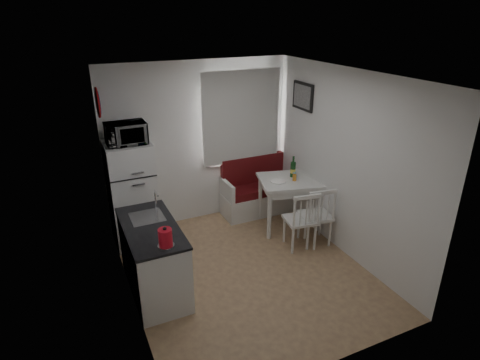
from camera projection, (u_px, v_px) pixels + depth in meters
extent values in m
cube|color=#916B4D|center=(246.00, 271.00, 5.44)|extent=(3.00, 3.50, 0.02)
cube|color=white|center=(248.00, 75.00, 4.43)|extent=(3.00, 3.50, 0.02)
cube|color=white|center=(199.00, 144.00, 6.40)|extent=(3.00, 0.02, 2.60)
cube|color=white|center=(335.00, 256.00, 3.47)|extent=(3.00, 0.02, 2.60)
cube|color=white|center=(123.00, 206.00, 4.35)|extent=(0.02, 3.50, 2.60)
cube|color=white|center=(345.00, 165.00, 5.52)|extent=(0.02, 3.50, 2.60)
cube|color=white|center=(240.00, 120.00, 6.52)|extent=(1.22, 0.06, 1.47)
cube|color=silver|center=(242.00, 117.00, 6.44)|extent=(1.35, 0.02, 1.50)
cube|color=white|center=(154.00, 260.00, 4.93)|extent=(0.60, 1.30, 0.86)
cube|color=black|center=(150.00, 227.00, 4.76)|extent=(0.62, 1.32, 0.03)
cube|color=#99999E|center=(147.00, 220.00, 4.99)|extent=(0.40, 0.40, 0.10)
cylinder|color=silver|center=(155.00, 199.00, 5.13)|extent=(0.02, 0.02, 0.26)
cylinder|color=#1B4CA4|center=(98.00, 102.00, 5.25)|extent=(0.03, 0.40, 0.40)
cube|color=black|center=(303.00, 96.00, 6.13)|extent=(0.04, 0.52, 0.42)
cube|color=white|center=(261.00, 201.00, 6.99)|extent=(1.37, 0.53, 0.38)
cube|color=maroon|center=(261.00, 188.00, 6.89)|extent=(1.30, 0.48, 0.13)
cube|color=maroon|center=(256.00, 168.00, 6.94)|extent=(1.30, 0.11, 0.48)
cube|color=white|center=(295.00, 180.00, 6.28)|extent=(1.26, 1.03, 0.04)
cube|color=white|center=(295.00, 185.00, 6.32)|extent=(1.13, 0.89, 0.13)
cylinder|color=white|center=(294.00, 204.00, 6.45)|extent=(0.07, 0.07, 0.78)
cube|color=white|center=(300.00, 220.00, 5.85)|extent=(0.49, 0.47, 0.04)
cube|color=white|center=(308.00, 210.00, 5.60)|extent=(0.41, 0.10, 0.45)
cube|color=white|center=(315.00, 216.00, 5.95)|extent=(0.50, 0.49, 0.04)
cube|color=white|center=(324.00, 206.00, 5.70)|extent=(0.42, 0.11, 0.46)
cube|color=white|center=(132.00, 194.00, 5.85)|extent=(0.63, 0.63, 1.57)
imported|color=white|center=(126.00, 133.00, 5.44)|extent=(0.54, 0.37, 0.30)
cylinder|color=red|center=(165.00, 238.00, 4.28)|extent=(0.18, 0.18, 0.24)
cylinder|color=orange|center=(294.00, 178.00, 6.20)|extent=(0.06, 0.06, 0.10)
cylinder|color=#77B9CB|center=(294.00, 175.00, 6.30)|extent=(0.06, 0.06, 0.09)
cylinder|color=white|center=(278.00, 181.00, 6.17)|extent=(0.25, 0.25, 0.02)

